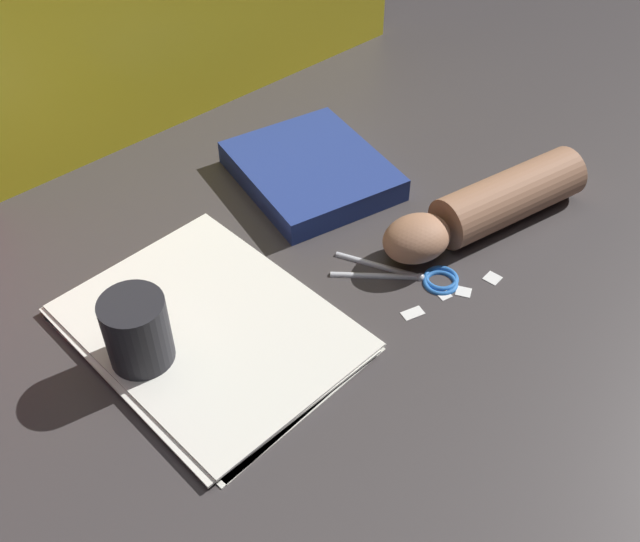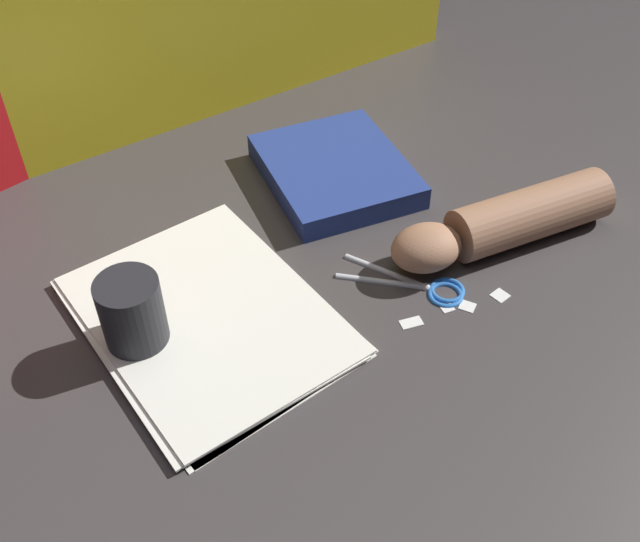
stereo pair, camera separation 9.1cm
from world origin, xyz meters
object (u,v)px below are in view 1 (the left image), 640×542
at_px(mug, 138,334).
at_px(book_closed, 311,171).
at_px(paper_stack, 209,329).
at_px(hand_forearm, 487,206).
at_px(scissors, 416,275).

bearing_deg(mug, book_closed, 19.18).
height_order(paper_stack, hand_forearm, hand_forearm).
distance_m(scissors, hand_forearm, 0.15).
xyz_separation_m(paper_stack, mug, (-0.09, 0.01, 0.04)).
distance_m(book_closed, mug, 0.41).
bearing_deg(mug, paper_stack, -8.61).
height_order(book_closed, hand_forearm, hand_forearm).
bearing_deg(hand_forearm, mug, 167.12).
bearing_deg(book_closed, scissors, -98.81).
height_order(paper_stack, book_closed, book_closed).
distance_m(paper_stack, hand_forearm, 0.42).
height_order(hand_forearm, mug, mug).
height_order(paper_stack, mug, mug).
bearing_deg(paper_stack, scissors, -21.98).
height_order(scissors, hand_forearm, hand_forearm).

